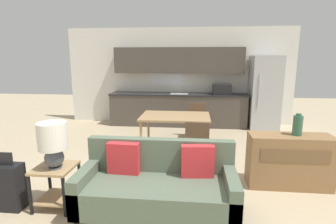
# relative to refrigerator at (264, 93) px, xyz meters

# --- Properties ---
(ground_plane) EXTENTS (20.00, 20.00, 0.00)m
(ground_plane) POSITION_rel_refrigerator_xyz_m (-2.30, -4.22, -0.96)
(ground_plane) COLOR tan
(wall_back) EXTENTS (6.40, 0.07, 2.70)m
(wall_back) POSITION_rel_refrigerator_xyz_m (-2.30, 0.41, 0.39)
(wall_back) COLOR silver
(wall_back) RESTS_ON ground_plane
(kitchen_counter) EXTENTS (3.76, 0.65, 2.15)m
(kitchen_counter) POSITION_rel_refrigerator_xyz_m (-2.28, 0.10, -0.12)
(kitchen_counter) COLOR #4C443D
(kitchen_counter) RESTS_ON ground_plane
(refrigerator) EXTENTS (0.75, 0.74, 1.92)m
(refrigerator) POSITION_rel_refrigerator_xyz_m (0.00, 0.00, 0.00)
(refrigerator) COLOR #B7BABC
(refrigerator) RESTS_ON ground_plane
(dining_table) EXTENTS (1.38, 0.93, 0.73)m
(dining_table) POSITION_rel_refrigerator_xyz_m (-2.22, -1.98, -0.30)
(dining_table) COLOR tan
(dining_table) RESTS_ON ground_plane
(couch) EXTENTS (1.87, 0.80, 0.86)m
(couch) POSITION_rel_refrigerator_xyz_m (-2.26, -4.21, -0.62)
(couch) COLOR #3D2D1E
(couch) RESTS_ON ground_plane
(side_table) EXTENTS (0.47, 0.47, 0.54)m
(side_table) POSITION_rel_refrigerator_xyz_m (-3.56, -4.23, -0.60)
(side_table) COLOR tan
(side_table) RESTS_ON ground_plane
(table_lamp) EXTENTS (0.35, 0.35, 0.58)m
(table_lamp) POSITION_rel_refrigerator_xyz_m (-3.52, -4.27, -0.08)
(table_lamp) COLOR #4C515B
(table_lamp) RESTS_ON side_table
(credenza) EXTENTS (1.17, 0.42, 0.78)m
(credenza) POSITION_rel_refrigerator_xyz_m (-0.44, -3.36, -0.57)
(credenza) COLOR olive
(credenza) RESTS_ON ground_plane
(vase) EXTENTS (0.13, 0.13, 0.32)m
(vase) POSITION_rel_refrigerator_xyz_m (-0.36, -3.34, -0.04)
(vase) COLOR #336047
(vase) RESTS_ON credenza
(dining_chair_far_right) EXTENTS (0.42, 0.42, 0.83)m
(dining_chair_far_right) POSITION_rel_refrigerator_xyz_m (-1.77, -1.13, -0.48)
(dining_chair_far_right) COLOR brown
(dining_chair_far_right) RESTS_ON ground_plane
(dining_chair_near_right) EXTENTS (0.43, 0.43, 0.83)m
(dining_chair_near_right) POSITION_rel_refrigerator_xyz_m (-1.78, -2.79, -0.48)
(dining_chair_near_right) COLOR brown
(dining_chair_near_right) RESTS_ON ground_plane
(suitcase) EXTENTS (0.41, 0.22, 0.74)m
(suitcase) POSITION_rel_refrigerator_xyz_m (-4.14, -4.34, -0.66)
(suitcase) COLOR black
(suitcase) RESTS_ON ground_plane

